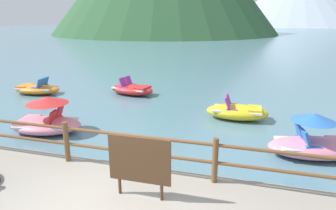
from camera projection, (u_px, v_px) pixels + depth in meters
name	position (u px, v px, depth m)	size (l,w,h in m)	color
ground_plane	(239.00, 44.00, 42.15)	(200.00, 200.00, 0.00)	slate
dock_railing	(135.00, 146.00, 6.41)	(23.92, 0.12, 0.95)	brown
sign_board	(139.00, 161.00, 5.41)	(1.18, 0.07, 1.19)	beige
pedal_boat_0	(237.00, 112.00, 11.03)	(2.25, 1.17, 0.87)	yellow
pedal_boat_1	(315.00, 143.00, 8.02)	(2.64, 1.67, 1.22)	pink
pedal_boat_2	(132.00, 89.00, 14.62)	(2.46, 1.61, 0.83)	red
pedal_boat_3	(37.00, 89.00, 14.74)	(2.39, 1.42, 0.81)	orange
pedal_boat_4	(46.00, 120.00, 9.74)	(2.49, 1.81, 1.20)	pink
distant_peak	(299.00, 0.00, 130.43)	(67.71, 67.71, 22.05)	#9EADBC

